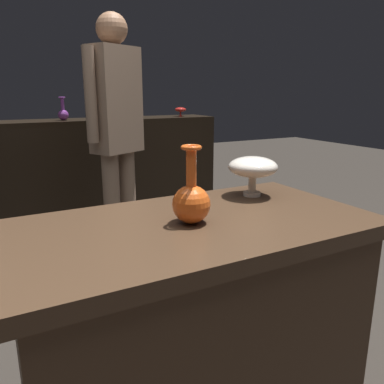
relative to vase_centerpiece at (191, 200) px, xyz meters
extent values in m
cube|color=#422D1E|center=(0.01, 0.01, -0.50)|extent=(1.10, 0.59, 0.75)
cube|color=#422D1E|center=(0.01, 0.01, -0.10)|extent=(1.20, 0.64, 0.05)
cube|color=black|center=(0.01, 2.21, -0.40)|extent=(2.60, 0.40, 0.95)
cube|color=black|center=(0.01, 2.21, 0.10)|extent=(2.60, 0.40, 0.04)
sphere|color=#E55B1E|center=(0.00, 0.00, -0.01)|extent=(0.12, 0.12, 0.12)
cylinder|color=#E55B1E|center=(0.00, 0.00, 0.10)|extent=(0.03, 0.03, 0.13)
torus|color=#E55B1E|center=(0.00, 0.00, 0.17)|extent=(0.07, 0.07, 0.01)
cylinder|color=silver|center=(0.37, 0.18, -0.07)|extent=(0.07, 0.07, 0.02)
cylinder|color=silver|center=(0.37, 0.18, -0.03)|extent=(0.03, 0.03, 0.06)
ellipsoid|color=silver|center=(0.37, 0.18, 0.04)|extent=(0.20, 0.20, 0.08)
sphere|color=#7A388E|center=(0.01, 2.15, 0.16)|extent=(0.08, 0.08, 0.08)
cylinder|color=#7A388E|center=(0.01, 2.15, 0.24)|extent=(0.03, 0.03, 0.10)
torus|color=#7A388E|center=(0.01, 2.15, 0.29)|extent=(0.05, 0.05, 0.01)
cylinder|color=red|center=(1.05, 2.17, 0.12)|extent=(0.04, 0.04, 0.01)
cylinder|color=red|center=(1.05, 2.17, 0.14)|extent=(0.02, 0.02, 0.03)
ellipsoid|color=red|center=(1.05, 2.17, 0.18)|extent=(0.10, 0.10, 0.04)
cylinder|color=#477A38|center=(0.53, 2.24, 0.12)|extent=(0.05, 0.05, 0.01)
cylinder|color=#477A38|center=(0.53, 2.24, 0.15)|extent=(0.02, 0.02, 0.04)
ellipsoid|color=#477A38|center=(0.53, 2.24, 0.20)|extent=(0.14, 0.14, 0.06)
cylinder|color=#846B56|center=(0.27, 1.44, -0.46)|extent=(0.11, 0.11, 0.83)
cylinder|color=#846B56|center=(0.14, 1.37, -0.46)|extent=(0.11, 0.11, 0.83)
cube|color=#846B56|center=(0.20, 1.40, 0.28)|extent=(0.37, 0.31, 0.65)
sphere|color=#9E7051|center=(0.20, 1.40, 0.70)|extent=(0.19, 0.19, 0.19)
cylinder|color=#846B56|center=(0.38, 1.49, 0.31)|extent=(0.07, 0.07, 0.56)
cylinder|color=#846B56|center=(0.03, 1.31, 0.31)|extent=(0.07, 0.07, 0.56)
camera|label=1|loc=(-0.55, -1.03, 0.33)|focal=35.94mm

